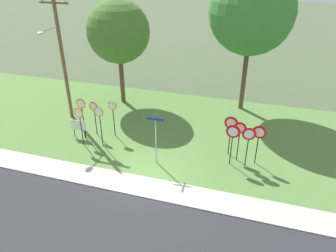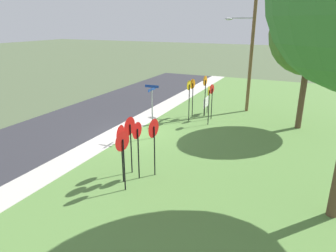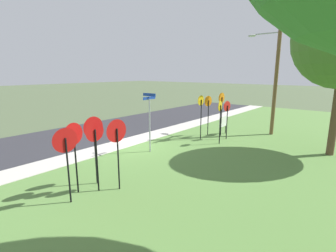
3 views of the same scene
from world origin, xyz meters
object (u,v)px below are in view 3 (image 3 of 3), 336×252
Objects in this scene: yield_sign_far_right at (95,139)px; stop_sign_far_center at (201,108)px; yield_sign_center at (74,141)px; utility_pole at (276,60)px; stop_sign_far_left at (220,114)px; stop_sign_near_right at (208,107)px; street_name_post at (150,118)px; yield_sign_far_left at (66,147)px; stop_sign_near_left at (221,105)px; stop_sign_far_right at (227,112)px; notice_board at (223,123)px; yield_sign_near_left at (117,137)px; yield_sign_near_right at (94,134)px.

stop_sign_far_center is at bearing -171.98° from yield_sign_far_right.
utility_pole is at bearing 161.19° from yield_sign_center.
utility_pole reaches higher than stop_sign_far_left.
yield_sign_center is at bearing 15.11° from stop_sign_near_right.
stop_sign_far_left is 4.28m from street_name_post.
street_name_post is at bearing -154.92° from yield_sign_far_left.
stop_sign_far_right is at bearing 56.83° from stop_sign_near_left.
stop_sign_far_right is 5.35m from street_name_post.
stop_sign_near_right is at bearing -48.75° from notice_board.
notice_board is (-1.99, 0.57, -1.14)m from stop_sign_far_center.
street_name_post is (-5.58, -1.63, -0.02)m from yield_sign_far_left.
yield_sign_near_left is (9.10, 1.63, 0.03)m from stop_sign_near_right.
stop_sign_near_left is 11.05m from yield_sign_far_left.
notice_board is (2.19, -2.40, -4.14)m from utility_pole.
yield_sign_center is at bearing -1.18° from notice_board.
stop_sign_far_center is at bearing 21.13° from stop_sign_near_right.
stop_sign_far_left is 5.61m from utility_pole.
stop_sign_near_right reaches higher than yield_sign_far_right.
yield_sign_far_right is 0.28× the size of utility_pole.
utility_pole reaches higher than street_name_post.
stop_sign_near_right is 10.23m from yield_sign_center.
yield_sign_far_left is (10.74, 1.14, -0.05)m from stop_sign_near_right.
stop_sign_far_center is 2.37m from notice_board.
yield_sign_far_left is (11.04, 0.32, -0.21)m from stop_sign_near_left.
yield_sign_near_right reaches higher than yield_sign_center.
yield_sign_center is at bearing 9.64° from yield_sign_near_right.
stop_sign_far_right is at bearing 35.86° from notice_board.
yield_sign_near_left is at bearing 10.50° from stop_sign_far_right.
street_name_post is (5.46, -1.31, -0.23)m from stop_sign_near_left.
utility_pole reaches higher than yield_sign_center.
yield_sign_far_right reaches higher than notice_board.
yield_sign_center is (8.93, 0.48, -0.09)m from stop_sign_far_center.
stop_sign_near_right reaches higher than yield_sign_far_left.
street_name_post reaches higher than stop_sign_far_center.
yield_sign_far_left is (1.41, 0.54, -0.09)m from yield_sign_near_right.
yield_sign_near_right is 4.32m from street_name_post.
stop_sign_near_right is 0.29× the size of utility_pole.
stop_sign_far_right is at bearing 133.07° from stop_sign_far_center.
stop_sign_near_left reaches higher than yield_sign_far_right.
yield_sign_center is 2.01× the size of notice_board.
yield_sign_center is at bearing -35.81° from yield_sign_near_left.
yield_sign_far_right is (0.56, -0.47, -0.04)m from yield_sign_near_left.
yield_sign_near_right is at bearing -150.35° from yield_sign_far_left.
yield_sign_far_right is (8.21, -0.49, 0.09)m from stop_sign_far_left.
yield_sign_center reaches higher than yield_sign_far_left.
yield_sign_center reaches higher than stop_sign_far_right.
yield_sign_far_right is 13.11m from utility_pole.
street_name_post is (4.97, -1.96, 0.10)m from stop_sign_far_right.
utility_pole is (-4.37, 1.55, 3.16)m from stop_sign_far_left.
stop_sign_far_right is (-1.09, 1.24, -0.24)m from stop_sign_far_center.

